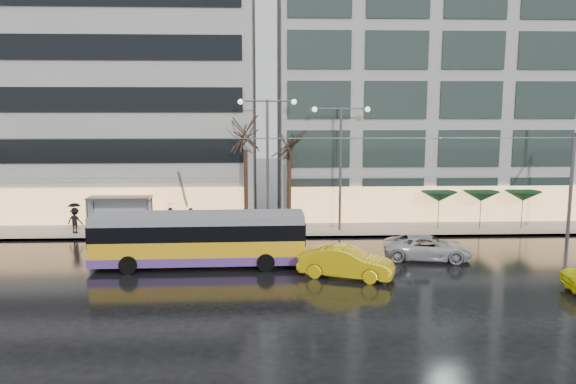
{
  "coord_description": "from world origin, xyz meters",
  "views": [
    {
      "loc": [
        1.83,
        -27.32,
        8.55
      ],
      "look_at": [
        3.16,
        5.0,
        3.73
      ],
      "focal_mm": 35.0,
      "sensor_mm": 36.0,
      "label": 1
    }
  ],
  "objects": [
    {
      "name": "parasol_b",
      "position": [
        17.0,
        11.0,
        2.45
      ],
      "size": [
        2.5,
        2.5,
        2.65
      ],
      "color": "#595B60",
      "rests_on": "sidewalk"
    },
    {
      "name": "building_left",
      "position": [
        -16.0,
        19.0,
        11.15
      ],
      "size": [
        34.0,
        14.0,
        22.0
      ],
      "primitive_type": "cube",
      "color": "#ADAAA5",
      "rests_on": "sidewalk"
    },
    {
      "name": "ground",
      "position": [
        0.0,
        0.0,
        0.0
      ],
      "size": [
        140.0,
        140.0,
        0.0
      ],
      "primitive_type": "plane",
      "color": "black",
      "rests_on": "ground"
    },
    {
      "name": "pedestrian_b",
      "position": [
        -3.4,
        11.24,
        0.94
      ],
      "size": [
        0.94,
        0.85,
        1.57
      ],
      "color": "black",
      "rests_on": "sidewalk"
    },
    {
      "name": "street_lamp_near",
      "position": [
        2.0,
        10.8,
        5.99
      ],
      "size": [
        3.96,
        0.36,
        9.03
      ],
      "color": "#595B60",
      "rests_on": "sidewalk"
    },
    {
      "name": "taxi_b",
      "position": [
        5.94,
        0.27,
        0.79
      ],
      "size": [
        5.1,
        3.32,
        1.59
      ],
      "primitive_type": "imported",
      "rotation": [
        0.0,
        0.0,
        1.2
      ],
      "color": "yellow",
      "rests_on": "ground"
    },
    {
      "name": "tree_a",
      "position": [
        0.5,
        11.0,
        7.09
      ],
      "size": [
        3.2,
        3.2,
        8.4
      ],
      "color": "black",
      "rests_on": "sidewalk"
    },
    {
      "name": "catenary",
      "position": [
        1.0,
        7.94,
        4.25
      ],
      "size": [
        42.24,
        5.12,
        7.0
      ],
      "color": "#595B60",
      "rests_on": "ground"
    },
    {
      "name": "pedestrian_c",
      "position": [
        -11.08,
        10.58,
        1.26
      ],
      "size": [
        1.26,
        1.0,
        2.11
      ],
      "color": "black",
      "rests_on": "sidewalk"
    },
    {
      "name": "sedan_silver",
      "position": [
        11.08,
        3.51,
        0.7
      ],
      "size": [
        5.33,
        3.13,
        1.39
      ],
      "primitive_type": "imported",
      "rotation": [
        0.0,
        0.0,
        1.4
      ],
      "color": "silver",
      "rests_on": "ground"
    },
    {
      "name": "sidewalk",
      "position": [
        2.0,
        14.0,
        0.07
      ],
      "size": [
        80.0,
        10.0,
        0.15
      ],
      "primitive_type": "cube",
      "color": "gray",
      "rests_on": "ground"
    },
    {
      "name": "tree_b",
      "position": [
        3.5,
        11.2,
        6.4
      ],
      "size": [
        3.2,
        3.2,
        7.7
      ],
      "color": "black",
      "rests_on": "sidewalk"
    },
    {
      "name": "kerb",
      "position": [
        2.0,
        9.05,
        0.07
      ],
      "size": [
        80.0,
        0.1,
        0.15
      ],
      "primitive_type": "cube",
      "color": "slate",
      "rests_on": "ground"
    },
    {
      "name": "bus_shelter",
      "position": [
        -8.38,
        10.69,
        1.96
      ],
      "size": [
        4.2,
        1.6,
        2.51
      ],
      "color": "#595B60",
      "rests_on": "sidewalk"
    },
    {
      "name": "pedestrian_a",
      "position": [
        -4.58,
        10.1,
        1.57
      ],
      "size": [
        1.09,
        1.1,
        2.19
      ],
      "color": "black",
      "rests_on": "sidewalk"
    },
    {
      "name": "street_lamp_far",
      "position": [
        7.0,
        10.8,
        5.71
      ],
      "size": [
        3.96,
        0.36,
        8.53
      ],
      "color": "#595B60",
      "rests_on": "sidewalk"
    },
    {
      "name": "building_right",
      "position": [
        19.0,
        19.0,
        12.65
      ],
      "size": [
        32.0,
        14.0,
        25.0
      ],
      "primitive_type": "cube",
      "color": "#ADAAA5",
      "rests_on": "sidewalk"
    },
    {
      "name": "trolleybus",
      "position": [
        -1.78,
        2.62,
        1.44
      ],
      "size": [
        11.5,
        4.54,
        5.31
      ],
      "color": "yellow",
      "rests_on": "ground"
    },
    {
      "name": "parasol_c",
      "position": [
        20.0,
        11.0,
        2.45
      ],
      "size": [
        2.5,
        2.5,
        2.65
      ],
      "color": "#595B60",
      "rests_on": "sidewalk"
    },
    {
      "name": "parasol_a",
      "position": [
        14.0,
        11.0,
        2.45
      ],
      "size": [
        2.5,
        2.5,
        2.65
      ],
      "color": "#595B60",
      "rests_on": "sidewalk"
    }
  ]
}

